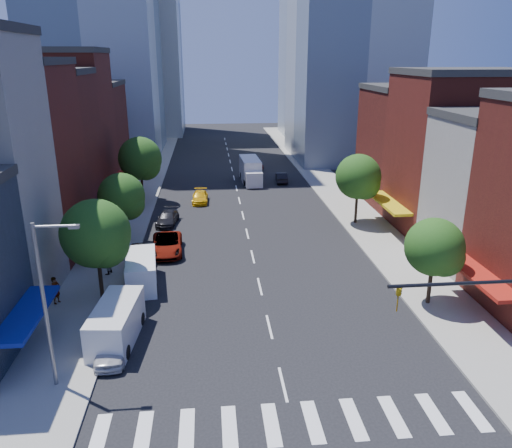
{
  "coord_description": "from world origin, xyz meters",
  "views": [
    {
      "loc": [
        -3.6,
        -22.26,
        16.61
      ],
      "look_at": [
        -0.28,
        12.11,
        5.0
      ],
      "focal_mm": 35.0,
      "sensor_mm": 36.0,
      "label": 1
    }
  ],
  "objects_px": {
    "cargo_van_far": "(141,272)",
    "box_truck": "(251,171)",
    "parked_car_second": "(140,257)",
    "pedestrian_far": "(106,263)",
    "parked_car_front": "(112,346)",
    "traffic_car_oncoming": "(281,177)",
    "pedestrian_near": "(56,290)",
    "parked_car_third": "(167,244)",
    "parked_car_rear": "(168,218)",
    "taxi": "(200,197)",
    "cargo_van_near": "(116,324)",
    "traffic_car_far": "(256,164)"
  },
  "relations": [
    {
      "from": "parked_car_third",
      "to": "box_truck",
      "type": "height_order",
      "value": "box_truck"
    },
    {
      "from": "parked_car_third",
      "to": "traffic_car_oncoming",
      "type": "height_order",
      "value": "parked_car_third"
    },
    {
      "from": "parked_car_front",
      "to": "traffic_car_far",
      "type": "relative_size",
      "value": 0.93
    },
    {
      "from": "pedestrian_far",
      "to": "taxi",
      "type": "bearing_deg",
      "value": -174.18
    },
    {
      "from": "taxi",
      "to": "pedestrian_near",
      "type": "xyz_separation_m",
      "value": [
        -9.77,
        -25.3,
        0.49
      ]
    },
    {
      "from": "parked_car_second",
      "to": "parked_car_front",
      "type": "bearing_deg",
      "value": -87.13
    },
    {
      "from": "cargo_van_near",
      "to": "traffic_car_oncoming",
      "type": "distance_m",
      "value": 42.75
    },
    {
      "from": "parked_car_third",
      "to": "box_truck",
      "type": "distance_m",
      "value": 27.58
    },
    {
      "from": "pedestrian_far",
      "to": "pedestrian_near",
      "type": "bearing_deg",
      "value": -3.81
    },
    {
      "from": "pedestrian_near",
      "to": "parked_car_second",
      "type": "bearing_deg",
      "value": -11.5
    },
    {
      "from": "parked_car_front",
      "to": "taxi",
      "type": "relative_size",
      "value": 0.93
    },
    {
      "from": "traffic_car_oncoming",
      "to": "pedestrian_far",
      "type": "bearing_deg",
      "value": 61.14
    },
    {
      "from": "parked_car_second",
      "to": "pedestrian_far",
      "type": "relative_size",
      "value": 2.62
    },
    {
      "from": "parked_car_rear",
      "to": "box_truck",
      "type": "xyz_separation_m",
      "value": [
        10.23,
        17.68,
        0.85
      ]
    },
    {
      "from": "cargo_van_near",
      "to": "box_truck",
      "type": "xyz_separation_m",
      "value": [
        11.71,
        40.32,
        0.32
      ]
    },
    {
      "from": "cargo_van_far",
      "to": "pedestrian_near",
      "type": "distance_m",
      "value": 6.15
    },
    {
      "from": "parked_car_third",
      "to": "parked_car_rear",
      "type": "relative_size",
      "value": 1.24
    },
    {
      "from": "cargo_van_far",
      "to": "parked_car_front",
      "type": "bearing_deg",
      "value": -99.61
    },
    {
      "from": "parked_car_front",
      "to": "pedestrian_far",
      "type": "distance_m",
      "value": 11.91
    },
    {
      "from": "parked_car_front",
      "to": "parked_car_third",
      "type": "distance_m",
      "value": 16.27
    },
    {
      "from": "cargo_van_far",
      "to": "box_truck",
      "type": "height_order",
      "value": "box_truck"
    },
    {
      "from": "cargo_van_far",
      "to": "pedestrian_far",
      "type": "xyz_separation_m",
      "value": [
        -2.99,
        2.13,
        -0.06
      ]
    },
    {
      "from": "traffic_car_oncoming",
      "to": "parked_car_second",
      "type": "bearing_deg",
      "value": 63.13
    },
    {
      "from": "pedestrian_near",
      "to": "traffic_car_oncoming",
      "type": "bearing_deg",
      "value": -5.18
    },
    {
      "from": "parked_car_third",
      "to": "cargo_van_far",
      "type": "bearing_deg",
      "value": -104.69
    },
    {
      "from": "cargo_van_far",
      "to": "taxi",
      "type": "relative_size",
      "value": 1.26
    },
    {
      "from": "pedestrian_near",
      "to": "cargo_van_far",
      "type": "bearing_deg",
      "value": -38.99
    },
    {
      "from": "traffic_car_oncoming",
      "to": "traffic_car_far",
      "type": "height_order",
      "value": "traffic_car_far"
    },
    {
      "from": "pedestrian_near",
      "to": "pedestrian_far",
      "type": "relative_size",
      "value": 1.06
    },
    {
      "from": "parked_car_second",
      "to": "cargo_van_near",
      "type": "bearing_deg",
      "value": -87.21
    },
    {
      "from": "cargo_van_near",
      "to": "pedestrian_far",
      "type": "relative_size",
      "value": 3.15
    },
    {
      "from": "cargo_van_far",
      "to": "traffic_car_far",
      "type": "relative_size",
      "value": 1.26
    },
    {
      "from": "cargo_van_near",
      "to": "traffic_car_far",
      "type": "relative_size",
      "value": 1.32
    },
    {
      "from": "parked_car_third",
      "to": "box_truck",
      "type": "bearing_deg",
      "value": 66.8
    },
    {
      "from": "cargo_van_far",
      "to": "traffic_car_far",
      "type": "height_order",
      "value": "cargo_van_far"
    },
    {
      "from": "parked_car_front",
      "to": "box_truck",
      "type": "relative_size",
      "value": 0.52
    },
    {
      "from": "box_truck",
      "to": "pedestrian_near",
      "type": "xyz_separation_m",
      "value": [
        -16.7,
        -35.02,
        -0.38
      ]
    },
    {
      "from": "cargo_van_far",
      "to": "pedestrian_far",
      "type": "height_order",
      "value": "cargo_van_far"
    },
    {
      "from": "cargo_van_far",
      "to": "parked_car_rear",
      "type": "bearing_deg",
      "value": 80.46
    },
    {
      "from": "pedestrian_far",
      "to": "box_truck",
      "type": "bearing_deg",
      "value": -179.93
    },
    {
      "from": "parked_car_second",
      "to": "box_truck",
      "type": "distance_m",
      "value": 30.85
    },
    {
      "from": "parked_car_front",
      "to": "pedestrian_near",
      "type": "bearing_deg",
      "value": 123.54
    },
    {
      "from": "cargo_van_far",
      "to": "traffic_car_oncoming",
      "type": "distance_m",
      "value": 35.28
    },
    {
      "from": "cargo_van_far",
      "to": "box_truck",
      "type": "xyz_separation_m",
      "value": [
        11.11,
        32.43,
        0.38
      ]
    },
    {
      "from": "pedestrian_near",
      "to": "parked_car_third",
      "type": "bearing_deg",
      "value": -11.1
    },
    {
      "from": "parked_car_third",
      "to": "traffic_car_oncoming",
      "type": "bearing_deg",
      "value": 58.42
    },
    {
      "from": "cargo_van_far",
      "to": "traffic_car_oncoming",
      "type": "bearing_deg",
      "value": 58.13
    },
    {
      "from": "parked_car_second",
      "to": "traffic_car_oncoming",
      "type": "bearing_deg",
      "value": 63.13
    },
    {
      "from": "cargo_van_far",
      "to": "pedestrian_far",
      "type": "bearing_deg",
      "value": 138.39
    },
    {
      "from": "parked_car_rear",
      "to": "traffic_car_oncoming",
      "type": "relative_size",
      "value": 1.11
    }
  ]
}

